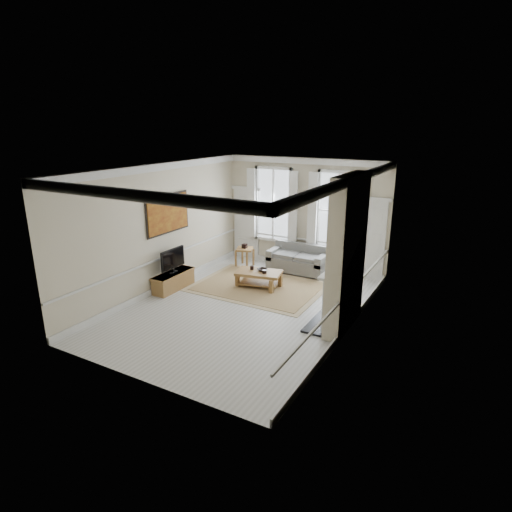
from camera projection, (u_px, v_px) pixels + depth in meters
The scene contains 23 objects.
floor at pixel (245, 307), 10.58m from camera, with size 7.20×7.20×0.00m, color #B7B5AD.
ceiling at pixel (244, 168), 9.57m from camera, with size 7.20×7.20×0.00m, color white.
back_wall at pixel (305, 214), 13.07m from camera, with size 5.20×5.20×0.00m, color beige.
left_wall at pixel (160, 229), 11.29m from camera, with size 7.20×7.20×0.00m, color beige.
right_wall at pixel (352, 257), 8.86m from camera, with size 7.20×7.20×0.00m, color beige.
window_left at pixel (273, 205), 13.46m from camera, with size 1.26×0.20×2.20m, color #B2BCC6, non-canonical shape.
window_right at pixel (337, 211), 12.48m from camera, with size 1.26×0.20×2.20m, color #B2BCC6, non-canonical shape.
door_left at pixel (246, 224), 14.16m from camera, with size 0.90×0.08×2.30m, color silver.
door_right at pixel (369, 240), 12.25m from camera, with size 0.90×0.08×2.30m, color silver.
painting at pixel (168, 214), 11.41m from camera, with size 0.05×1.66×1.06m, color #A4741C.
chimney_breast at pixel (347, 254), 9.11m from camera, with size 0.35×1.70×3.38m, color beige.
hearth at pixel (324, 321), 9.81m from camera, with size 0.55×1.50×0.05m, color black.
fireplace at pixel (334, 294), 9.51m from camera, with size 0.21×1.45×1.33m.
mirror at pixel (338, 237), 9.11m from camera, with size 0.06×1.26×1.06m, color gold.
sofa at pixel (299, 260), 13.04m from camera, with size 1.78×0.86×0.84m.
side_table at pixel (245, 251), 13.48m from camera, with size 0.64×0.64×0.60m.
rug at pixel (259, 286), 11.90m from camera, with size 3.50×2.60×0.02m, color #9D7B51.
coffee_table at pixel (259, 274), 11.79m from camera, with size 1.34×0.96×0.46m.
ceramic_pot_a at pixel (252, 268), 11.91m from camera, with size 0.10×0.10×0.10m, color black.
ceramic_pot_b at pixel (264, 272), 11.62m from camera, with size 0.13×0.13×0.09m, color black.
bowl at pixel (262, 270), 11.82m from camera, with size 0.27×0.27×0.07m, color black.
tv_stand at pixel (173, 281), 11.69m from camera, with size 0.43×1.32×0.47m, color brown.
tv at pixel (173, 259), 11.49m from camera, with size 0.08×0.90×0.68m.
Camera 1 is at (4.98, -8.35, 4.37)m, focal length 30.00 mm.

